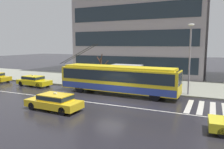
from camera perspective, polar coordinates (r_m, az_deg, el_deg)
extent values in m
plane|color=#242228|center=(20.19, -0.45, -6.85)|extent=(160.00, 160.00, 0.00)
cube|color=gray|center=(28.85, 7.57, -2.34)|extent=(80.00, 10.00, 0.14)
cube|color=beige|center=(19.67, 19.35, -7.68)|extent=(0.44, 4.40, 0.01)
cube|color=beige|center=(19.61, 21.99, -7.85)|extent=(0.44, 4.40, 0.01)
cube|color=beige|center=(19.60, 24.64, -8.01)|extent=(0.44, 4.40, 0.01)
cube|color=silver|center=(19.15, -1.98, -7.66)|extent=(72.00, 0.14, 0.01)
cube|color=yellow|center=(22.64, 1.51, -1.23)|extent=(12.50, 2.83, 2.28)
cube|color=yellow|center=(22.48, 1.52, 1.90)|extent=(11.75, 2.56, 0.20)
cube|color=#1E2833|center=(22.58, 1.51, -0.08)|extent=(12.00, 2.84, 1.05)
cube|color=#3247A6|center=(22.77, 1.50, -3.04)|extent=(12.38, 2.85, 0.64)
cube|color=#1E2833|center=(20.80, 17.14, -1.10)|extent=(0.18, 2.19, 1.14)
cube|color=black|center=(20.74, 16.80, 0.52)|extent=(0.21, 1.89, 0.28)
cylinder|color=black|center=(25.08, -8.23, 5.24)|extent=(4.70, 0.19, 2.31)
cylinder|color=black|center=(24.51, -9.16, 5.17)|extent=(4.70, 0.19, 2.31)
cylinder|color=black|center=(22.48, 12.55, -4.16)|extent=(1.05, 0.33, 1.04)
cylinder|color=black|center=(20.41, 11.08, -5.33)|extent=(1.05, 0.33, 1.04)
cylinder|color=black|center=(25.63, -5.58, -2.56)|extent=(1.05, 0.33, 1.04)
cylinder|color=black|center=(23.83, -8.35, -3.38)|extent=(1.05, 0.33, 1.04)
cube|color=yellow|center=(28.81, -19.49, -1.85)|extent=(4.48, 2.01, 0.55)
cube|color=yellow|center=(28.86, -19.77, -0.81)|extent=(2.45, 1.65, 0.48)
cube|color=#1E2833|center=(28.86, -19.78, -0.76)|extent=(2.49, 1.67, 0.31)
cube|color=silver|center=(28.82, -19.80, -0.20)|extent=(0.29, 0.18, 0.12)
cylinder|color=black|center=(28.35, -16.32, -2.27)|extent=(0.63, 0.23, 0.62)
cylinder|color=black|center=(27.27, -18.62, -2.75)|extent=(0.63, 0.23, 0.62)
cylinder|color=black|center=(30.42, -20.24, -1.77)|extent=(0.63, 0.23, 0.62)
cylinder|color=black|center=(29.41, -22.51, -2.20)|extent=(0.63, 0.23, 0.62)
cylinder|color=black|center=(33.65, -25.39, -1.17)|extent=(0.62, 0.21, 0.62)
cube|color=yellow|center=(18.01, -14.84, -7.25)|extent=(4.58, 1.98, 0.55)
cube|color=yellow|center=(17.77, -14.46, -5.73)|extent=(2.49, 1.65, 0.48)
cube|color=#1E2833|center=(17.76, -14.46, -5.65)|extent=(2.54, 1.67, 0.31)
cube|color=silver|center=(17.70, -14.49, -4.75)|extent=(0.28, 0.17, 0.12)
cylinder|color=black|center=(18.50, -20.02, -7.69)|extent=(0.63, 0.22, 0.62)
cylinder|color=black|center=(19.62, -16.55, -6.67)|extent=(0.63, 0.22, 0.62)
cylinder|color=black|center=(16.53, -12.75, -9.25)|extent=(0.63, 0.22, 0.62)
cylinder|color=black|center=(17.77, -9.40, -7.96)|extent=(0.63, 0.22, 0.62)
cylinder|color=black|center=(13.82, 26.90, -13.35)|extent=(0.63, 0.24, 0.62)
cylinder|color=black|center=(15.34, 26.32, -11.22)|extent=(0.63, 0.24, 0.62)
cylinder|color=gray|center=(24.84, 6.82, -0.83)|extent=(0.08, 0.08, 2.54)
cylinder|color=gray|center=(26.00, 0.02, -0.39)|extent=(0.08, 0.08, 2.54)
cylinder|color=gray|center=(26.00, 7.66, -0.46)|extent=(0.08, 0.08, 2.54)
cylinder|color=gray|center=(27.11, 1.10, -0.05)|extent=(0.08, 0.08, 2.54)
cube|color=#99ADB2|center=(26.51, 4.31, -0.14)|extent=(3.08, 0.04, 2.03)
cube|color=#B2B2B7|center=(25.79, 3.86, 2.45)|extent=(3.54, 1.53, 0.08)
cube|color=brown|center=(26.35, 4.06, -2.10)|extent=(2.27, 0.36, 0.08)
cylinder|color=black|center=(25.02, 12.92, -2.93)|extent=(0.14, 0.14, 0.79)
cylinder|color=black|center=(25.01, 12.55, -2.92)|extent=(0.14, 0.14, 0.79)
cylinder|color=navy|center=(24.90, 12.79, -1.35)|extent=(0.43, 0.43, 0.61)
sphere|color=#D98E87|center=(24.84, 12.81, -0.41)|extent=(0.22, 0.22, 0.22)
cone|color=red|center=(24.80, 12.56, 0.26)|extent=(1.11, 1.11, 0.26)
cylinder|color=#333333|center=(24.87, 12.52, -0.91)|extent=(0.02, 0.02, 0.76)
cylinder|color=black|center=(27.12, -3.56, -1.83)|extent=(0.14, 0.14, 0.88)
cylinder|color=black|center=(27.04, -3.27, -1.86)|extent=(0.14, 0.14, 0.88)
cylinder|color=#4D3C32|center=(26.97, -3.42, -0.33)|extent=(0.39, 0.39, 0.56)
sphere|color=tan|center=(26.92, -3.43, 0.47)|extent=(0.20, 0.20, 0.20)
cylinder|color=gray|center=(22.96, 19.45, 3.34)|extent=(0.16, 0.16, 6.72)
ellipsoid|color=silver|center=(22.99, 19.84, 12.01)|extent=(0.60, 0.32, 0.24)
cylinder|color=#513A27|center=(27.90, -2.88, 0.93)|extent=(0.27, 0.27, 3.28)
cylinder|color=#4C3223|center=(27.89, -3.41, 3.88)|extent=(0.65, 0.13, 0.80)
cylinder|color=#4C352A|center=(27.30, -2.75, 4.25)|extent=(0.69, 0.87, 1.11)
cylinder|color=#4A3524|center=(27.84, -1.93, 2.57)|extent=(0.95, 0.62, 1.12)
cylinder|color=brown|center=(27.46, -3.33, 3.64)|extent=(0.21, 0.83, 0.78)
cube|color=#1E2833|center=(33.81, 4.66, 2.71)|extent=(19.65, 0.06, 2.33)
cube|color=#1E2833|center=(33.69, 4.74, 9.29)|extent=(19.65, 0.06, 2.33)
cube|color=#1E2833|center=(34.02, 4.81, 15.83)|extent=(19.65, 0.06, 2.33)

